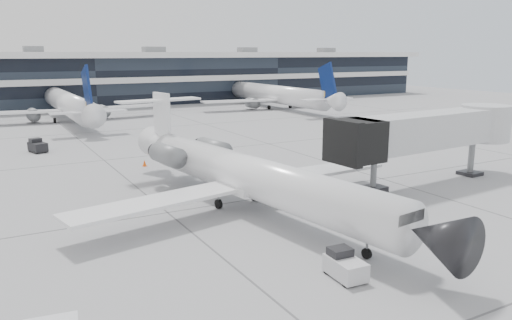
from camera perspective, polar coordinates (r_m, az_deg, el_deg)
ground at (r=40.01m, az=3.61°, el=-3.85°), size 220.00×220.00×0.00m
terminal at (r=116.38m, az=-18.89°, el=8.54°), size 170.00×22.00×10.00m
bg_jet_center at (r=88.96m, az=-20.57°, el=4.26°), size 32.00×40.00×9.60m
bg_jet_right at (r=102.66m, az=2.14°, el=5.98°), size 32.00×40.00×9.60m
regional_jet at (r=35.51m, az=-1.10°, el=-1.62°), size 26.06×32.52×7.51m
jet_bridge at (r=44.83m, az=19.83°, el=3.23°), size 19.78×5.18×6.35m
baggage_tug at (r=25.78m, az=10.09°, el=-11.79°), size 1.46×2.31×1.42m
traffic_cone at (r=50.66m, az=-12.62°, el=-0.36°), size 0.54×0.54×0.63m
far_tug at (r=61.73m, az=-23.70°, el=1.48°), size 2.04×2.69×1.52m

